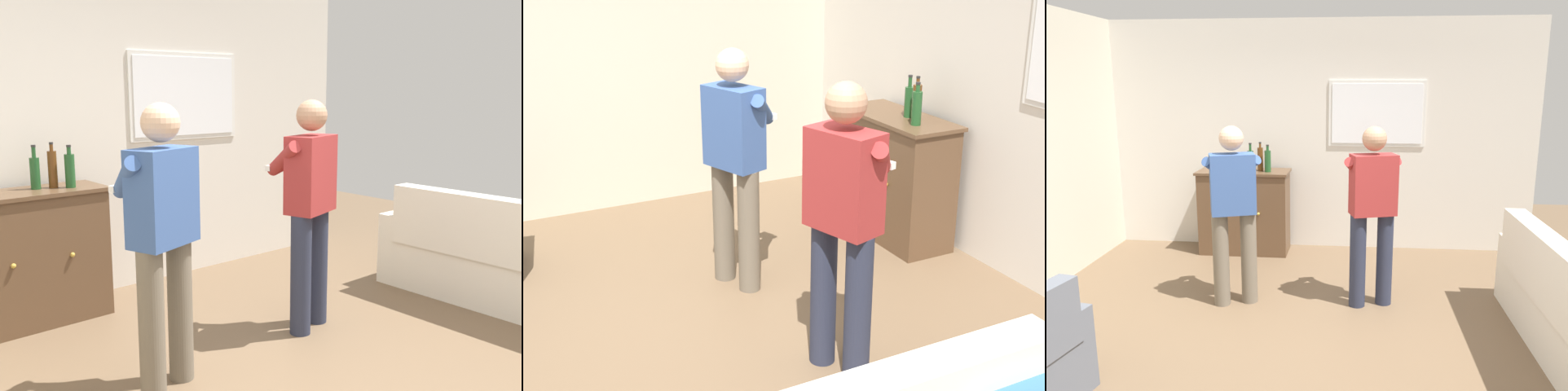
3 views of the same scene
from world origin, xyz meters
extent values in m
plane|color=brown|center=(0.00, 0.00, 0.00)|extent=(10.40, 10.40, 0.00)
cube|color=silver|center=(0.00, 2.66, 1.40)|extent=(5.20, 0.12, 2.80)
cube|color=beige|center=(-2.66, 0.00, 1.40)|extent=(0.12, 5.20, 2.80)
cube|color=brown|center=(-0.90, 2.30, 0.49)|extent=(1.06, 0.44, 0.99)
cube|color=brown|center=(-0.90, 2.30, 1.00)|extent=(1.10, 0.48, 0.03)
sphere|color=#B79338|center=(-1.12, 2.06, 0.54)|extent=(0.04, 0.04, 0.04)
sphere|color=#B79338|center=(-0.69, 2.06, 0.54)|extent=(0.04, 0.04, 0.04)
cylinder|color=#1E4C23|center=(-0.60, 2.24, 1.14)|extent=(0.08, 0.08, 0.25)
cylinder|color=#1E4C23|center=(-0.60, 2.24, 1.30)|extent=(0.03, 0.03, 0.05)
cylinder|color=#262626|center=(-0.60, 2.24, 1.33)|extent=(0.04, 0.04, 0.02)
cylinder|color=#1E4C23|center=(-0.83, 2.34, 1.13)|extent=(0.07, 0.07, 0.24)
cylinder|color=#1E4C23|center=(-0.83, 2.34, 1.29)|extent=(0.03, 0.03, 0.08)
cylinder|color=#262626|center=(-0.83, 2.34, 1.34)|extent=(0.03, 0.03, 0.02)
cylinder|color=#593314|center=(-0.70, 2.32, 1.16)|extent=(0.07, 0.07, 0.28)
cylinder|color=#593314|center=(-0.70, 2.32, 1.32)|extent=(0.03, 0.03, 0.05)
cylinder|color=#262626|center=(-0.70, 2.32, 1.35)|extent=(0.03, 0.03, 0.02)
cylinder|color=#6B6051|center=(-0.80, 0.75, 0.44)|extent=(0.15, 0.15, 0.88)
cylinder|color=#6B6051|center=(-0.55, 0.84, 0.44)|extent=(0.15, 0.15, 0.88)
cube|color=#385693|center=(-0.67, 0.80, 1.16)|extent=(0.45, 0.34, 0.55)
sphere|color=#D8AD8C|center=(-0.67, 0.80, 1.57)|extent=(0.22, 0.22, 0.22)
cylinder|color=#385693|center=(-0.84, 0.91, 1.27)|extent=(0.21, 0.44, 0.29)
cylinder|color=#385693|center=(-0.62, 0.98, 1.27)|extent=(0.41, 0.33, 0.29)
cube|color=white|center=(-0.78, 1.10, 1.18)|extent=(0.15, 0.09, 0.04)
cylinder|color=#282D42|center=(0.47, 0.84, 0.44)|extent=(0.15, 0.15, 0.88)
cylinder|color=#282D42|center=(0.72, 0.91, 0.44)|extent=(0.15, 0.15, 0.88)
cube|color=#9E2D2D|center=(0.59, 0.88, 1.16)|extent=(0.45, 0.32, 0.55)
sphere|color=tan|center=(0.59, 0.88, 1.57)|extent=(0.22, 0.22, 0.22)
cylinder|color=#9E2D2D|center=(0.44, 1.00, 1.27)|extent=(0.23, 0.44, 0.29)
cylinder|color=#9E2D2D|center=(0.66, 1.06, 1.27)|extent=(0.40, 0.34, 0.29)
cube|color=white|center=(0.50, 1.18, 1.18)|extent=(0.16, 0.08, 0.04)
camera|label=1|loc=(-2.35, -1.98, 1.75)|focal=40.00mm
camera|label=2|loc=(3.65, -1.05, 2.39)|focal=50.00mm
camera|label=3|loc=(0.42, -3.64, 2.06)|focal=35.00mm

